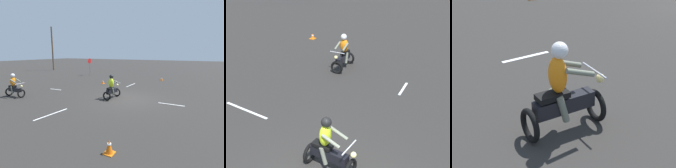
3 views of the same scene
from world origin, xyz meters
The scene contains 5 objects.
motorcycle_rider_foreground centered at (-0.44, 0.96, 0.73)m, with size 1.53×0.73×1.66m.
motorcycle_rider_background centered at (-3.24, 7.26, 0.73)m, with size 0.70×1.52×1.66m.
traffic_cone_mid_left centered at (-6.82, 10.24, 0.15)m, with size 0.32×0.32×0.31m.
lane_stripe_n centered at (-0.09, 6.55, 0.00)m, with size 0.10×1.21×0.01m, color silver.
lane_stripe_w centered at (-4.60, 2.22, 0.00)m, with size 0.10×2.06×0.01m, color silver.
Camera 2 is at (2.90, -4.75, 5.96)m, focal length 50.00 mm.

